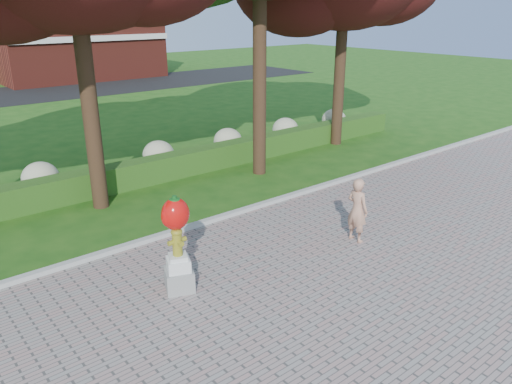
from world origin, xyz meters
TOP-DOWN VIEW (x-y plane):
  - ground at (0.00, 0.00)m, footprint 100.00×100.00m
  - walkway at (0.00, -4.00)m, footprint 40.00×14.00m
  - curb at (0.00, 3.00)m, footprint 40.00×0.18m
  - lawn_hedge at (0.00, 7.00)m, footprint 24.00×0.70m
  - hydrangea_row at (0.57, 8.00)m, footprint 20.10×1.10m
  - building_right at (8.00, 34.00)m, footprint 12.00×8.00m
  - hydrant_sculpture at (-2.62, 0.63)m, footprint 0.71×0.71m
  - woman at (1.88, -0.13)m, footprint 0.38×0.58m

SIDE VIEW (x-z plane):
  - ground at x=0.00m, z-range 0.00..0.00m
  - walkway at x=0.00m, z-range 0.00..0.04m
  - curb at x=0.00m, z-range 0.00..0.15m
  - lawn_hedge at x=0.00m, z-range 0.00..0.80m
  - hydrangea_row at x=0.57m, z-range 0.06..1.04m
  - woman at x=1.88m, z-range 0.04..1.63m
  - hydrant_sculpture at x=-2.62m, z-range 0.10..2.12m
  - building_right at x=8.00m, z-range 0.00..6.40m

